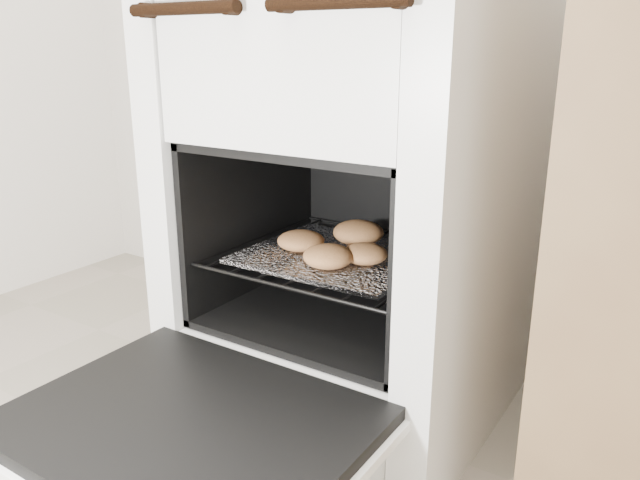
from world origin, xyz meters
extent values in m
cube|color=silver|center=(-0.19, 1.16, 0.49)|extent=(0.64, 0.68, 0.98)
cylinder|color=black|center=(-0.34, 0.80, 0.85)|extent=(0.23, 0.02, 0.02)
cylinder|color=black|center=(-0.05, 0.80, 0.85)|extent=(0.23, 0.02, 0.02)
cube|color=black|center=(-0.19, 0.61, 0.22)|extent=(0.55, 0.43, 0.03)
cube|color=silver|center=(-0.19, 0.61, 0.20)|extent=(0.57, 0.45, 0.02)
cylinder|color=black|center=(-0.42, 1.07, 0.37)|extent=(0.01, 0.45, 0.01)
cylinder|color=black|center=(0.03, 1.07, 0.37)|extent=(0.01, 0.45, 0.01)
cylinder|color=black|center=(-0.19, 0.86, 0.37)|extent=(0.46, 0.01, 0.01)
cylinder|color=black|center=(-0.19, 1.29, 0.37)|extent=(0.46, 0.01, 0.01)
cylinder|color=black|center=(-0.39, 1.07, 0.37)|extent=(0.01, 0.43, 0.01)
cylinder|color=black|center=(-0.32, 1.07, 0.37)|extent=(0.01, 0.43, 0.01)
cylinder|color=black|center=(-0.26, 1.07, 0.37)|extent=(0.01, 0.43, 0.01)
cylinder|color=black|center=(-0.19, 1.07, 0.37)|extent=(0.01, 0.43, 0.01)
cylinder|color=black|center=(-0.13, 1.07, 0.37)|extent=(0.01, 0.43, 0.01)
cylinder|color=black|center=(-0.07, 1.07, 0.37)|extent=(0.01, 0.43, 0.01)
cylinder|color=black|center=(0.00, 1.07, 0.37)|extent=(0.01, 0.43, 0.01)
cube|color=white|center=(-0.19, 1.05, 0.38)|extent=(0.36, 0.32, 0.01)
ellipsoid|color=#BA804A|center=(-0.19, 1.14, 0.41)|extent=(0.15, 0.15, 0.05)
ellipsoid|color=#BA804A|center=(-0.16, 0.97, 0.40)|extent=(0.10, 0.10, 0.04)
ellipsoid|color=#BA804A|center=(-0.12, 1.03, 0.40)|extent=(0.12, 0.12, 0.04)
ellipsoid|color=#BA804A|center=(-0.27, 1.03, 0.40)|extent=(0.11, 0.11, 0.04)
camera|label=1|loc=(0.45, 0.01, 0.79)|focal=35.00mm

